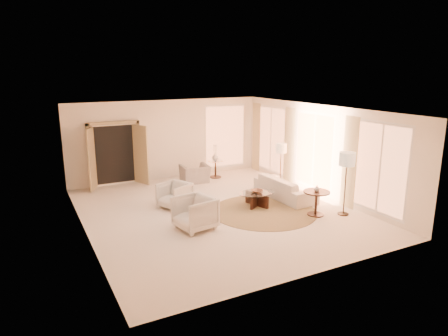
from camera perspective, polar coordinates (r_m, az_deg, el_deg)
name	(u,v)px	position (r m, az deg, el deg)	size (l,w,h in m)	color
room	(218,162)	(10.75, -0.91, 0.85)	(7.04, 8.04, 2.83)	silver
windows_right	(316,151)	(12.72, 12.94, 2.32)	(0.10, 6.40, 2.40)	#FF9D66
window_back_corner	(225,136)	(15.24, 0.20, 4.54)	(1.70, 0.10, 2.40)	#FF9D66
curtains_right	(296,148)	(13.38, 10.29, 2.79)	(0.06, 5.20, 2.60)	tan
french_doors	(115,155)	(13.76, -15.25, 1.84)	(1.95, 0.66, 2.16)	tan
area_rug	(264,211)	(11.17, 5.69, -6.15)	(2.92, 2.92, 0.01)	#47361F
sofa	(285,188)	(12.33, 8.69, -2.77)	(2.19, 0.86, 0.64)	beige
armchair_left	(175,194)	(11.39, -7.08, -3.71)	(0.77, 0.72, 0.80)	beige
armchair_right	(195,211)	(9.84, -4.20, -6.19)	(0.87, 0.82, 0.90)	beige
accent_chair	(195,171)	(13.86, -4.17, -0.41)	(0.94, 0.61, 0.82)	gray
coffee_table	(257,197)	(11.51, 4.71, -4.22)	(1.39, 1.39, 0.40)	black
end_table	(316,199)	(10.98, 13.05, -4.31)	(0.71, 0.71, 0.67)	black
side_table	(215,167)	(14.46, -1.23, 0.12)	(0.55, 0.55, 0.64)	black
floor_lamp_near	(281,150)	(13.21, 8.16, 2.54)	(0.36, 0.36, 1.48)	black
floor_lamp_far	(347,162)	(10.96, 17.16, 0.83)	(0.42, 0.42, 1.72)	black
bowl	(257,191)	(11.45, 4.73, -3.32)	(0.32, 0.32, 0.08)	brown
end_vase	(317,188)	(10.89, 13.13, -2.86)	(0.16, 0.16, 0.17)	silver
side_vase	(215,157)	(14.37, -1.24, 1.61)	(0.26, 0.26, 0.27)	silver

